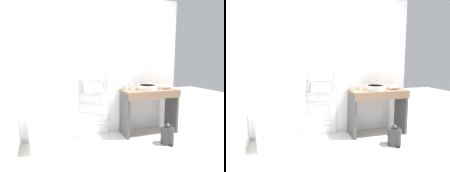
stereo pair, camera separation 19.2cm
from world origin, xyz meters
The scene contains 12 objects.
ground_plane centered at (0.00, 0.00, 0.00)m, with size 12.00×12.00×0.00m, color silver.
wall_back centered at (0.00, 1.36, 1.24)m, with size 3.02×0.12×2.48m, color white.
wall_side centered at (-1.45, 0.65, 1.24)m, with size 0.12×1.94×2.48m, color white.
toilet centered at (-1.06, 0.95, 0.32)m, with size 0.40×0.50×0.76m.
towel_radiator centered at (-0.19, 1.25, 0.87)m, with size 0.56×0.06×1.21m.
vanity_counter centered at (0.83, 1.05, 0.57)m, with size 1.02×0.46×0.82m.
sink_basin centered at (0.78, 1.08, 0.86)m, with size 0.36×0.36×0.08m.
faucet centered at (0.78, 1.25, 0.91)m, with size 0.02×0.10×0.14m.
cup_near_wall centered at (0.41, 1.23, 0.87)m, with size 0.08×0.08×0.10m.
cup_near_edge centered at (0.52, 1.20, 0.87)m, with size 0.07×0.07×0.11m.
hair_dryer centered at (1.15, 1.05, 0.86)m, with size 0.23×0.18×0.09m.
trash_bin centered at (0.87, 0.54, 0.15)m, with size 0.22×0.25×0.34m.
Camera 2 is at (-0.81, -2.18, 1.38)m, focal length 32.00 mm.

